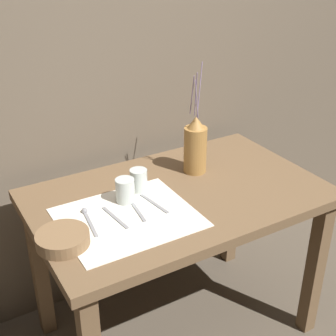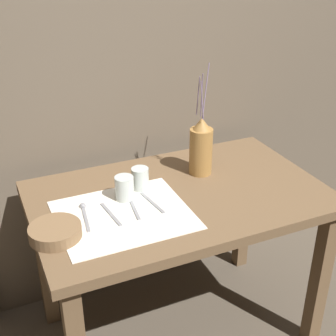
{
  "view_description": "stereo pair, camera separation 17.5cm",
  "coord_description": "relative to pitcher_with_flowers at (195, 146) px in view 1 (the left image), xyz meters",
  "views": [
    {
      "loc": [
        -0.84,
        -1.35,
        1.64
      ],
      "look_at": [
        -0.05,
        0.0,
        0.84
      ],
      "focal_mm": 50.0,
      "sensor_mm": 36.0,
      "label": 1
    },
    {
      "loc": [
        -0.68,
        -1.43,
        1.64
      ],
      "look_at": [
        -0.05,
        0.0,
        0.84
      ],
      "focal_mm": 50.0,
      "sensor_mm": 36.0,
      "label": 2
    }
  ],
  "objects": [
    {
      "name": "spoon_outer",
      "position": [
        -0.53,
        -0.1,
        -0.11
      ],
      "size": [
        0.04,
        0.18,
        0.02
      ],
      "color": "gray",
      "rests_on": "wooden_table"
    },
    {
      "name": "stone_wall_back",
      "position": [
        -0.15,
        0.34,
        0.37
      ],
      "size": [
        7.0,
        0.06,
        2.4
      ],
      "color": "brown",
      "rests_on": "ground_plane"
    },
    {
      "name": "fork_outer",
      "position": [
        -0.45,
        -0.17,
        -0.11
      ],
      "size": [
        0.03,
        0.17,
        0.0
      ],
      "color": "gray",
      "rests_on": "wooden_table"
    },
    {
      "name": "spoon_inner",
      "position": [
        -0.35,
        -0.1,
        -0.11
      ],
      "size": [
        0.04,
        0.18,
        0.02
      ],
      "color": "gray",
      "rests_on": "wooden_table"
    },
    {
      "name": "pitcher_with_flowers",
      "position": [
        0.0,
        0.0,
        0.0
      ],
      "size": [
        0.1,
        0.1,
        0.46
      ],
      "color": "olive",
      "rests_on": "wooden_table"
    },
    {
      "name": "ground_plane",
      "position": [
        -0.15,
        -0.12,
        -0.83
      ],
      "size": [
        12.0,
        12.0,
        0.0
      ],
      "primitive_type": "plane",
      "color": "brown"
    },
    {
      "name": "linen_cloth",
      "position": [
        -0.41,
        -0.18,
        -0.11
      ],
      "size": [
        0.47,
        0.4,
        0.0
      ],
      "color": "silver",
      "rests_on": "wooden_table"
    },
    {
      "name": "knife_center",
      "position": [
        -0.28,
        -0.15,
        -0.11
      ],
      "size": [
        0.03,
        0.17,
        0.0
      ],
      "color": "gray",
      "rests_on": "wooden_table"
    },
    {
      "name": "wooden_bowl",
      "position": [
        -0.66,
        -0.22,
        -0.09
      ],
      "size": [
        0.18,
        0.18,
        0.04
      ],
      "color": "brown",
      "rests_on": "wooden_table"
    },
    {
      "name": "wooden_table",
      "position": [
        -0.15,
        -0.12,
        -0.22
      ],
      "size": [
        1.14,
        0.71,
        0.72
      ],
      "color": "brown",
      "rests_on": "ground_plane"
    },
    {
      "name": "glass_tumbler_near",
      "position": [
        -0.36,
        -0.08,
        -0.07
      ],
      "size": [
        0.07,
        0.07,
        0.09
      ],
      "color": "#B7C1BC",
      "rests_on": "wooden_table"
    },
    {
      "name": "glass_tumbler_far",
      "position": [
        -0.28,
        -0.03,
        -0.07
      ],
      "size": [
        0.07,
        0.07,
        0.09
      ],
      "color": "#B7C1BC",
      "rests_on": "wooden_table"
    }
  ]
}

